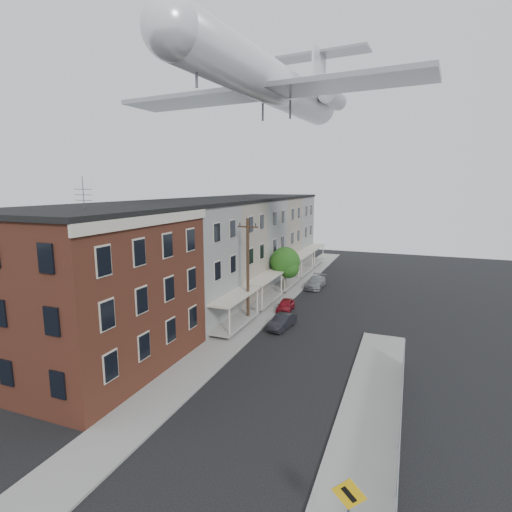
{
  "coord_description": "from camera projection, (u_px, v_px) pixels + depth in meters",
  "views": [
    {
      "loc": [
        6.84,
        -12.2,
        11.66
      ],
      "look_at": [
        -0.65,
        7.13,
        7.98
      ],
      "focal_mm": 28.0,
      "sensor_mm": 36.0,
      "label": 1
    }
  ],
  "objects": [
    {
      "name": "corner_building",
      "position": [
        90.0,
        289.0,
        25.46
      ],
      "size": [
        10.31,
        12.3,
        12.15
      ],
      "color": "#3A1A12",
      "rests_on": "ground"
    },
    {
      "name": "sidewalk_right",
      "position": [
        367.0,
        430.0,
        19.21
      ],
      "size": [
        3.0,
        26.0,
        0.12
      ],
      "primitive_type": "cube",
      "color": "gray",
      "rests_on": "ground"
    },
    {
      "name": "warning_sign",
      "position": [
        349.0,
        504.0,
        12.41
      ],
      "size": [
        1.1,
        0.11,
        2.8
      ],
      "color": "#515156",
      "rests_on": "ground"
    },
    {
      "name": "row_house_a",
      "position": [
        173.0,
        263.0,
        34.18
      ],
      "size": [
        11.98,
        7.0,
        10.3
      ],
      "color": "slate",
      "rests_on": "ground"
    },
    {
      "name": "curb_right",
      "position": [
        336.0,
        423.0,
        19.72
      ],
      "size": [
        0.15,
        26.0,
        0.14
      ],
      "primitive_type": "cube",
      "color": "gray",
      "rests_on": "ground"
    },
    {
      "name": "car_mid",
      "position": [
        282.0,
        322.0,
        32.9
      ],
      "size": [
        1.67,
        3.65,
        1.16
      ],
      "primitive_type": "imported",
      "rotation": [
        0.0,
        0.0,
        -0.13
      ],
      "color": "black",
      "rests_on": "ground"
    },
    {
      "name": "airplane",
      "position": [
        275.0,
        84.0,
        31.72
      ],
      "size": [
        24.68,
        28.17,
        8.13
      ],
      "color": "white",
      "rests_on": "ground"
    },
    {
      "name": "car_near",
      "position": [
        286.0,
        305.0,
        37.42
      ],
      "size": [
        1.58,
        3.39,
        1.12
      ],
      "primitive_type": "imported",
      "rotation": [
        0.0,
        0.0,
        0.08
      ],
      "color": "maroon",
      "rests_on": "ground"
    },
    {
      "name": "row_house_e",
      "position": [
        276.0,
        229.0,
        59.88
      ],
      "size": [
        11.98,
        7.0,
        10.3
      ],
      "color": "slate",
      "rests_on": "ground"
    },
    {
      "name": "chainlink_fence",
      "position": [
        400.0,
        430.0,
        17.59
      ],
      "size": [
        0.06,
        18.06,
        1.9
      ],
      "color": "gray",
      "rests_on": "ground"
    },
    {
      "name": "utility_pole",
      "position": [
        248.0,
        270.0,
        33.37
      ],
      "size": [
        1.8,
        0.26,
        9.0
      ],
      "color": "black",
      "rests_on": "ground"
    },
    {
      "name": "row_house_d",
      "position": [
        259.0,
        235.0,
        53.46
      ],
      "size": [
        11.98,
        7.0,
        10.3
      ],
      "color": "gray",
      "rests_on": "ground"
    },
    {
      "name": "row_house_c",
      "position": [
        238.0,
        242.0,
        47.03
      ],
      "size": [
        11.98,
        7.0,
        10.3
      ],
      "color": "slate",
      "rests_on": "ground"
    },
    {
      "name": "curb_left",
      "position": [
        286.0,
        305.0,
        39.13
      ],
      "size": [
        0.15,
        62.0,
        0.14
      ],
      "primitive_type": "cube",
      "color": "gray",
      "rests_on": "ground"
    },
    {
      "name": "ground",
      "position": [
        206.0,
        486.0,
        15.67
      ],
      "size": [
        120.0,
        120.0,
        0.0
      ],
      "primitive_type": "plane",
      "color": "black",
      "rests_on": "ground"
    },
    {
      "name": "street_tree",
      "position": [
        286.0,
        263.0,
        42.58
      ],
      "size": [
        3.22,
        3.2,
        5.2
      ],
      "color": "black",
      "rests_on": "ground"
    },
    {
      "name": "row_house_b",
      "position": [
        211.0,
        250.0,
        40.6
      ],
      "size": [
        11.98,
        7.0,
        10.3
      ],
      "color": "gray",
      "rests_on": "ground"
    },
    {
      "name": "sidewalk_left",
      "position": [
        272.0,
        304.0,
        39.65
      ],
      "size": [
        3.0,
        62.0,
        0.12
      ],
      "primitive_type": "cube",
      "color": "gray",
      "rests_on": "ground"
    },
    {
      "name": "car_far",
      "position": [
        316.0,
        282.0,
        45.99
      ],
      "size": [
        1.89,
        4.48,
        1.29
      ],
      "primitive_type": "imported",
      "rotation": [
        0.0,
        0.0,
        -0.02
      ],
      "color": "gray",
      "rests_on": "ground"
    }
  ]
}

